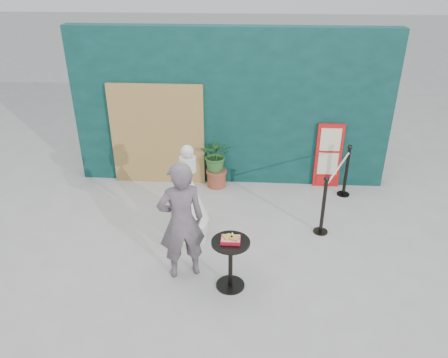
% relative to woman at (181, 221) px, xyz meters
% --- Properties ---
extents(ground, '(60.00, 60.00, 0.00)m').
position_rel_woman_xyz_m(ground, '(0.51, -0.14, -0.89)').
color(ground, '#ADAAA5').
rests_on(ground, ground).
extents(back_wall, '(6.00, 0.30, 3.00)m').
position_rel_woman_xyz_m(back_wall, '(0.51, 3.01, 0.61)').
color(back_wall, '#0B312B').
rests_on(back_wall, ground).
extents(bamboo_fence, '(1.80, 0.08, 2.00)m').
position_rel_woman_xyz_m(bamboo_fence, '(-0.89, 2.80, 0.11)').
color(bamboo_fence, tan).
rests_on(bamboo_fence, ground).
extents(woman, '(0.75, 0.62, 1.77)m').
position_rel_woman_xyz_m(woman, '(0.00, 0.00, 0.00)').
color(woman, slate).
rests_on(woman, ground).
extents(menu_board, '(0.50, 0.07, 1.30)m').
position_rel_woman_xyz_m(menu_board, '(2.41, 2.82, -0.24)').
color(menu_board, red).
rests_on(menu_board, ground).
extents(statue, '(0.62, 0.62, 1.59)m').
position_rel_woman_xyz_m(statue, '(-0.03, 0.98, -0.24)').
color(statue, white).
rests_on(statue, ground).
extents(cafe_table, '(0.52, 0.52, 0.75)m').
position_rel_woman_xyz_m(cafe_table, '(0.69, -0.23, -0.39)').
color(cafe_table, black).
rests_on(cafe_table, ground).
extents(food_basket, '(0.26, 0.19, 0.11)m').
position_rel_woman_xyz_m(food_basket, '(0.69, -0.23, -0.10)').
color(food_basket, red).
rests_on(food_basket, cafe_table).
extents(planter, '(0.60, 0.52, 1.01)m').
position_rel_woman_xyz_m(planter, '(0.26, 2.67, -0.30)').
color(planter, brown).
rests_on(planter, ground).
extents(stanchion_barrier, '(0.84, 1.54, 1.03)m').
position_rel_woman_xyz_m(stanchion_barrier, '(2.41, 1.83, -0.39)').
color(stanchion_barrier, black).
rests_on(stanchion_barrier, ground).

